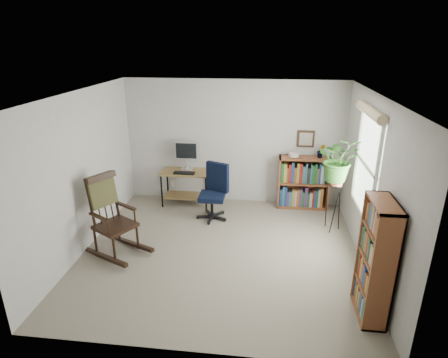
# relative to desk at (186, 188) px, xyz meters

# --- Properties ---
(floor) EXTENTS (4.20, 4.00, 0.00)m
(floor) POSITION_rel_desk_xyz_m (0.90, -1.70, -0.34)
(floor) COLOR gray
(floor) RESTS_ON ground
(ceiling) EXTENTS (4.20, 4.00, 0.00)m
(ceiling) POSITION_rel_desk_xyz_m (0.90, -1.70, 2.06)
(ceiling) COLOR silver
(ceiling) RESTS_ON ground
(wall_back) EXTENTS (4.20, 0.00, 2.40)m
(wall_back) POSITION_rel_desk_xyz_m (0.90, 0.30, 0.86)
(wall_back) COLOR #B7B7B3
(wall_back) RESTS_ON ground
(wall_front) EXTENTS (4.20, 0.00, 2.40)m
(wall_front) POSITION_rel_desk_xyz_m (0.90, -3.70, 0.86)
(wall_front) COLOR #B7B7B3
(wall_front) RESTS_ON ground
(wall_left) EXTENTS (0.00, 4.00, 2.40)m
(wall_left) POSITION_rel_desk_xyz_m (-1.20, -1.70, 0.86)
(wall_left) COLOR #B7B7B3
(wall_left) RESTS_ON ground
(wall_right) EXTENTS (0.00, 4.00, 2.40)m
(wall_right) POSITION_rel_desk_xyz_m (3.00, -1.70, 0.86)
(wall_right) COLOR #B7B7B3
(wall_right) RESTS_ON ground
(window) EXTENTS (0.12, 1.20, 1.50)m
(window) POSITION_rel_desk_xyz_m (2.96, -1.40, 1.06)
(window) COLOR white
(window) RESTS_ON wall_right
(desk) EXTENTS (0.94, 0.52, 0.68)m
(desk) POSITION_rel_desk_xyz_m (0.00, 0.00, 0.00)
(desk) COLOR olive
(desk) RESTS_ON floor
(monitor) EXTENTS (0.46, 0.16, 0.56)m
(monitor) POSITION_rel_desk_xyz_m (0.00, 0.14, 0.62)
(monitor) COLOR #BBBBC0
(monitor) RESTS_ON desk
(keyboard) EXTENTS (0.40, 0.15, 0.02)m
(keyboard) POSITION_rel_desk_xyz_m (0.00, -0.12, 0.35)
(keyboard) COLOR black
(keyboard) RESTS_ON desk
(office_chair) EXTENTS (0.74, 0.74, 1.03)m
(office_chair) POSITION_rel_desk_xyz_m (0.60, -0.59, 0.18)
(office_chair) COLOR black
(office_chair) RESTS_ON floor
(rocking_chair) EXTENTS (1.26, 1.11, 1.25)m
(rocking_chair) POSITION_rel_desk_xyz_m (-0.67, -1.91, 0.29)
(rocking_chair) COLOR black
(rocking_chair) RESTS_ON floor
(low_bookshelf) EXTENTS (0.95, 0.32, 1.01)m
(low_bookshelf) POSITION_rel_desk_xyz_m (2.26, 0.12, 0.16)
(low_bookshelf) COLOR brown
(low_bookshelf) RESTS_ON floor
(tall_bookshelf) EXTENTS (0.27, 0.64, 1.46)m
(tall_bookshelf) POSITION_rel_desk_xyz_m (2.82, -2.87, 0.39)
(tall_bookshelf) COLOR brown
(tall_bookshelf) RESTS_ON floor
(plant_stand) EXTENTS (0.27, 0.27, 0.97)m
(plant_stand) POSITION_rel_desk_xyz_m (2.70, -0.76, 0.14)
(plant_stand) COLOR black
(plant_stand) RESTS_ON floor
(spider_plant) EXTENTS (1.69, 1.88, 1.46)m
(spider_plant) POSITION_rel_desk_xyz_m (2.70, -0.76, 1.29)
(spider_plant) COLOR #2E6423
(spider_plant) RESTS_ON plant_stand
(potted_plant_small) EXTENTS (0.13, 0.24, 0.11)m
(potted_plant_small) POSITION_rel_desk_xyz_m (2.54, 0.13, 0.72)
(potted_plant_small) COLOR #2E6423
(potted_plant_small) RESTS_ON low_bookshelf
(framed_picture) EXTENTS (0.32, 0.04, 0.32)m
(framed_picture) POSITION_rel_desk_xyz_m (2.26, 0.27, 0.98)
(framed_picture) COLOR black
(framed_picture) RESTS_ON wall_back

